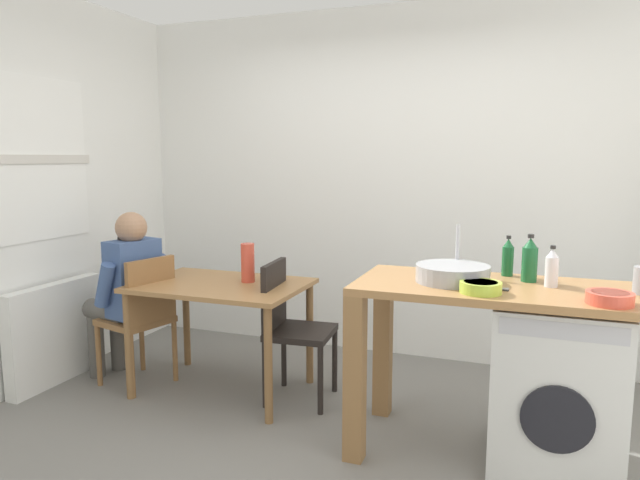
{
  "coord_description": "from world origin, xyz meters",
  "views": [
    {
      "loc": [
        1.06,
        -2.66,
        1.56
      ],
      "look_at": [
        -0.11,
        0.45,
        1.08
      ],
      "focal_mm": 32.17,
      "sensor_mm": 36.0,
      "label": 1
    }
  ],
  "objects_px": {
    "bottle_tall_green": "(508,258)",
    "bottle_squat_brown": "(530,260)",
    "washing_machine": "(555,386)",
    "dining_table": "(221,297)",
    "vase": "(248,263)",
    "chair_person_seat": "(142,314)",
    "bottle_clear_small": "(552,268)",
    "colander": "(610,297)",
    "seated_person": "(126,287)",
    "chair_opposite": "(290,323)",
    "mixing_bowl": "(481,287)"
  },
  "relations": [
    {
      "from": "bottle_tall_green",
      "to": "bottle_squat_brown",
      "type": "distance_m",
      "value": 0.16
    },
    {
      "from": "washing_machine",
      "to": "bottle_squat_brown",
      "type": "distance_m",
      "value": 0.64
    },
    {
      "from": "dining_table",
      "to": "bottle_tall_green",
      "type": "relative_size",
      "value": 4.94
    },
    {
      "from": "bottle_squat_brown",
      "to": "vase",
      "type": "xyz_separation_m",
      "value": [
        -1.76,
        0.21,
        -0.16
      ]
    },
    {
      "from": "chair_person_seat",
      "to": "bottle_squat_brown",
      "type": "bearing_deg",
      "value": -75.33
    },
    {
      "from": "bottle_clear_small",
      "to": "washing_machine",
      "type": "bearing_deg",
      "value": -52.54
    },
    {
      "from": "chair_person_seat",
      "to": "bottle_clear_small",
      "type": "xyz_separation_m",
      "value": [
        2.56,
        -0.08,
        0.51
      ]
    },
    {
      "from": "bottle_squat_brown",
      "to": "colander",
      "type": "height_order",
      "value": "bottle_squat_brown"
    },
    {
      "from": "bottle_tall_green",
      "to": "vase",
      "type": "bearing_deg",
      "value": 176.86
    },
    {
      "from": "colander",
      "to": "vase",
      "type": "distance_m",
      "value": 2.17
    },
    {
      "from": "seated_person",
      "to": "bottle_tall_green",
      "type": "distance_m",
      "value": 2.52
    },
    {
      "from": "chair_person_seat",
      "to": "seated_person",
      "type": "distance_m",
      "value": 0.23
    },
    {
      "from": "seated_person",
      "to": "colander",
      "type": "bearing_deg",
      "value": -83.31
    },
    {
      "from": "chair_person_seat",
      "to": "seated_person",
      "type": "bearing_deg",
      "value": 90.0
    },
    {
      "from": "chair_person_seat",
      "to": "seated_person",
      "type": "height_order",
      "value": "seated_person"
    },
    {
      "from": "bottle_tall_green",
      "to": "bottle_clear_small",
      "type": "distance_m",
      "value": 0.3
    },
    {
      "from": "dining_table",
      "to": "chair_opposite",
      "type": "bearing_deg",
      "value": 5.21
    },
    {
      "from": "dining_table",
      "to": "bottle_clear_small",
      "type": "xyz_separation_m",
      "value": [
        2.01,
        -0.2,
        0.37
      ]
    },
    {
      "from": "dining_table",
      "to": "seated_person",
      "type": "distance_m",
      "value": 0.71
    },
    {
      "from": "chair_person_seat",
      "to": "colander",
      "type": "relative_size",
      "value": 4.5
    },
    {
      "from": "chair_opposite",
      "to": "bottle_tall_green",
      "type": "bearing_deg",
      "value": 83.45
    },
    {
      "from": "dining_table",
      "to": "washing_machine",
      "type": "xyz_separation_m",
      "value": [
        2.06,
        -0.26,
        -0.21
      ]
    },
    {
      "from": "chair_opposite",
      "to": "bottle_squat_brown",
      "type": "distance_m",
      "value": 1.53
    },
    {
      "from": "bottle_tall_green",
      "to": "dining_table",
      "type": "bearing_deg",
      "value": -179.69
    },
    {
      "from": "dining_table",
      "to": "washing_machine",
      "type": "height_order",
      "value": "washing_machine"
    },
    {
      "from": "dining_table",
      "to": "mixing_bowl",
      "type": "relative_size",
      "value": 5.53
    },
    {
      "from": "mixing_bowl",
      "to": "colander",
      "type": "bearing_deg",
      "value": -2.07
    },
    {
      "from": "chair_opposite",
      "to": "colander",
      "type": "xyz_separation_m",
      "value": [
        1.77,
        -0.52,
        0.44
      ]
    },
    {
      "from": "bottle_clear_small",
      "to": "colander",
      "type": "relative_size",
      "value": 1.05
    },
    {
      "from": "mixing_bowl",
      "to": "bottle_squat_brown",
      "type": "bearing_deg",
      "value": 58.72
    },
    {
      "from": "chair_person_seat",
      "to": "bottle_clear_small",
      "type": "height_order",
      "value": "bottle_clear_small"
    },
    {
      "from": "seated_person",
      "to": "mixing_bowl",
      "type": "xyz_separation_m",
      "value": [
        2.4,
        -0.38,
        0.28
      ]
    },
    {
      "from": "dining_table",
      "to": "bottle_squat_brown",
      "type": "xyz_separation_m",
      "value": [
        1.91,
        -0.11,
        0.39
      ]
    },
    {
      "from": "bottle_tall_green",
      "to": "chair_opposite",
      "type": "bearing_deg",
      "value": 178.54
    },
    {
      "from": "chair_person_seat",
      "to": "seated_person",
      "type": "xyz_separation_m",
      "value": [
        -0.16,
        0.04,
        0.16
      ]
    },
    {
      "from": "bottle_clear_small",
      "to": "mixing_bowl",
      "type": "distance_m",
      "value": 0.42
    },
    {
      "from": "chair_person_seat",
      "to": "mixing_bowl",
      "type": "relative_size",
      "value": 4.53
    },
    {
      "from": "washing_machine",
      "to": "bottle_squat_brown",
      "type": "height_order",
      "value": "bottle_squat_brown"
    },
    {
      "from": "bottle_squat_brown",
      "to": "mixing_bowl",
      "type": "bearing_deg",
      "value": -121.28
    },
    {
      "from": "bottle_tall_green",
      "to": "vase",
      "type": "xyz_separation_m",
      "value": [
        -1.64,
        0.09,
        -0.15
      ]
    },
    {
      "from": "chair_person_seat",
      "to": "bottle_tall_green",
      "type": "relative_size",
      "value": 4.05
    },
    {
      "from": "chair_person_seat",
      "to": "vase",
      "type": "relative_size",
      "value": 3.47
    },
    {
      "from": "dining_table",
      "to": "washing_machine",
      "type": "distance_m",
      "value": 2.09
    },
    {
      "from": "colander",
      "to": "bottle_tall_green",
      "type": "bearing_deg",
      "value": 132.96
    },
    {
      "from": "chair_opposite",
      "to": "bottle_tall_green",
      "type": "distance_m",
      "value": 1.41
    },
    {
      "from": "chair_person_seat",
      "to": "vase",
      "type": "height_order",
      "value": "vase"
    },
    {
      "from": "colander",
      "to": "bottle_clear_small",
      "type": "bearing_deg",
      "value": 130.05
    },
    {
      "from": "washing_machine",
      "to": "bottle_tall_green",
      "type": "xyz_separation_m",
      "value": [
        -0.27,
        0.27,
        0.59
      ]
    },
    {
      "from": "bottle_clear_small",
      "to": "colander",
      "type": "bearing_deg",
      "value": -49.95
    },
    {
      "from": "bottle_squat_brown",
      "to": "vase",
      "type": "height_order",
      "value": "bottle_squat_brown"
    }
  ]
}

